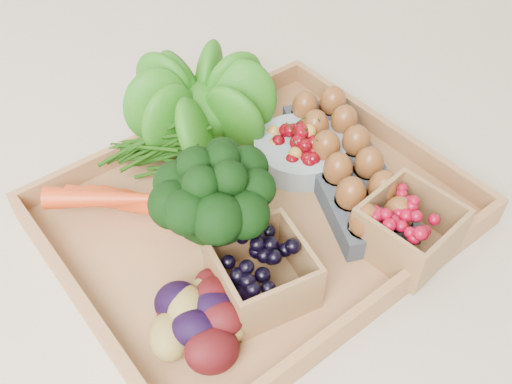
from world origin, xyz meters
TOP-DOWN VIEW (x-y plane):
  - ground at (0.00, 0.00)m, footprint 4.00×4.00m
  - tray at (0.00, 0.00)m, footprint 0.55×0.45m
  - carrots at (-0.12, 0.08)m, footprint 0.21×0.15m
  - lettuce at (0.04, 0.20)m, footprint 0.16×0.16m
  - broccoli at (-0.08, -0.02)m, footprint 0.16×0.16m
  - cherry_bowl at (0.12, 0.05)m, footprint 0.14×0.14m
  - egg_carton at (0.15, -0.03)m, footprint 0.22×0.32m
  - potatoes at (-0.17, -0.11)m, footprint 0.14×0.14m
  - punnet_blackberry at (-0.08, -0.11)m, footprint 0.13×0.13m
  - punnet_raspberry at (0.12, -0.17)m, footprint 0.12×0.12m

SIDE VIEW (x-z plane):
  - ground at x=0.00m, z-range 0.00..0.00m
  - tray at x=0.00m, z-range 0.00..0.01m
  - egg_carton at x=0.15m, z-range 0.01..0.05m
  - cherry_bowl at x=0.12m, z-range 0.01..0.05m
  - carrots at x=-0.12m, z-range 0.01..0.07m
  - punnet_raspberry at x=0.12m, z-range 0.01..0.09m
  - punnet_blackberry at x=-0.08m, z-range 0.01..0.09m
  - potatoes at x=-0.17m, z-range 0.01..0.10m
  - broccoli at x=-0.08m, z-range 0.02..0.14m
  - lettuce at x=0.04m, z-range 0.02..0.17m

